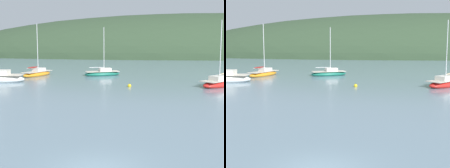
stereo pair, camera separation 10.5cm
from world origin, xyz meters
The scene contains 5 objects.
far_shoreline_hill centered at (25.07, 86.20, 0.03)m, with size 150.00×36.00×25.54m.
sailboat_navy_dinghy centered at (-11.87, 36.70, 0.36)m, with size 4.26×5.82×7.91m.
sailboat_black_sloop centered at (-2.10, 37.41, 0.34)m, with size 5.71×3.52×7.39m.
sailboat_cream_ketch centered at (12.76, 27.03, 0.39)m, with size 6.24×5.81×8.08m.
mooring_buoy_inner centered at (1.83, 26.20, 0.12)m, with size 0.44×0.44×0.54m.
Camera 1 is at (1.37, -15.28, 6.24)m, focal length 56.61 mm.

